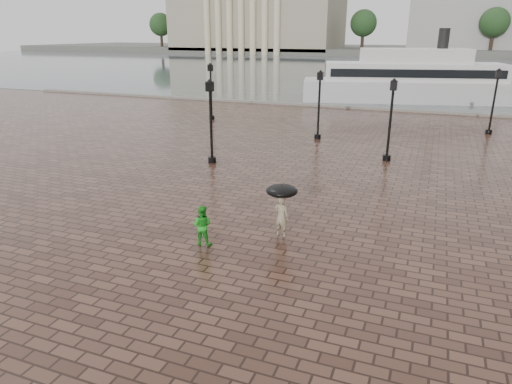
% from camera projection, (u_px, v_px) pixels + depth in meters
% --- Properties ---
extents(ground, '(300.00, 300.00, 0.00)m').
position_uv_depth(ground, '(241.00, 260.00, 14.53)').
color(ground, '#382119').
rests_on(ground, ground).
extents(harbour_water, '(240.00, 240.00, 0.00)m').
position_uv_depth(harbour_water, '(413.00, 67.00, 95.43)').
color(harbour_water, '#40494E').
rests_on(harbour_water, ground).
extents(quay_edge, '(80.00, 0.60, 0.30)m').
position_uv_depth(quay_edge, '(375.00, 110.00, 42.67)').
color(quay_edge, slate).
rests_on(quay_edge, ground).
extents(far_shore, '(300.00, 60.00, 2.00)m').
position_uv_depth(far_shore, '(425.00, 51.00, 154.89)').
color(far_shore, '#4C4C47').
rests_on(far_shore, ground).
extents(museum, '(57.00, 32.50, 26.00)m').
position_uv_depth(museum, '(258.00, 10.00, 155.92)').
color(museum, gray).
rests_on(museum, ground).
extents(far_trees, '(188.00, 8.00, 13.50)m').
position_uv_depth(far_trees, '(426.00, 23.00, 132.76)').
color(far_trees, '#2D2119').
rests_on(far_trees, ground).
extents(street_lamps, '(21.44, 14.44, 4.40)m').
position_uv_depth(street_lamps, '(323.00, 106.00, 29.79)').
color(street_lamps, black).
rests_on(street_lamps, ground).
extents(adult_pedestrian, '(0.60, 0.44, 1.50)m').
position_uv_depth(adult_pedestrian, '(281.00, 216.00, 15.98)').
color(adult_pedestrian, tan).
rests_on(adult_pedestrian, ground).
extents(child_pedestrian, '(0.75, 0.62, 1.40)m').
position_uv_depth(child_pedestrian, '(202.00, 225.00, 15.36)').
color(child_pedestrian, green).
rests_on(child_pedestrian, ground).
extents(ferry_near, '(22.73, 10.21, 7.25)m').
position_uv_depth(ferry_near, '(412.00, 80.00, 47.24)').
color(ferry_near, silver).
rests_on(ferry_near, ground).
extents(umbrella, '(1.10, 1.10, 1.09)m').
position_uv_depth(umbrella, '(282.00, 191.00, 15.67)').
color(umbrella, black).
rests_on(umbrella, ground).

